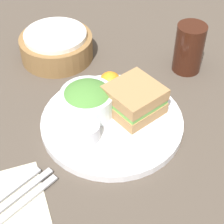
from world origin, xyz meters
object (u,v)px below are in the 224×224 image
Objects in this scene: knife at (9,202)px; drink_glass at (189,48)px; salad_bowl at (87,99)px; dressing_cup at (87,131)px; plate at (112,122)px; spoon at (3,196)px; sandwich at (134,100)px; bread_basket at (57,46)px; fork at (15,208)px.

drink_glass is at bearing 179.63° from knife.
salad_bowl is 2.20× the size of dressing_cup.
spoon is at bearing -156.19° from plate.
sandwich is at bearing -148.71° from drink_glass.
bread_basket reaches higher than knife.
dressing_cup is 0.27× the size of knife.
spoon is (-0.24, -0.11, -0.00)m from plate.
dressing_cup is at bearing -174.50° from fork.
plate reaches higher than knife.
dressing_cup is (-0.12, -0.04, -0.01)m from sandwich.
plate reaches higher than spoon.
dressing_cup is at bearing 174.85° from spoon.
salad_bowl is 0.62× the size of bread_basket.
drink_glass reaches higher than spoon.
salad_bowl is at bearing -163.72° from fork.
fork is (-0.23, -0.14, -0.00)m from plate.
knife is at bearing -152.66° from drink_glass.
drink_glass is 0.67× the size of fork.
knife is (-0.23, -0.12, -0.00)m from plate.
fork is 0.95× the size of knife.
bread_basket is (-0.10, 0.27, -0.01)m from sandwich.
salad_bowl is 0.24m from bread_basket.
knife and spoon have the same top height.
bread_basket is 1.01× the size of fork.
salad_bowl is at bearing -167.64° from knife.
bread_basket is at bearing 92.50° from salad_bowl.
drink_glass is (0.30, 0.15, 0.03)m from dressing_cup.
sandwich is 0.69× the size of knife.
bread_basket is 1.12× the size of spoon.
fork is at bearing -148.39° from plate.
salad_bowl is 0.62× the size of fork.
spoon is at bearing -157.44° from dressing_cup.
salad_bowl is 0.25m from spoon.
dressing_cup reaches higher than spoon.
plate is at bearing 180.00° from knife.
fork is 0.02m from knife.
fork is (-0.46, -0.26, -0.05)m from drink_glass.
salad_bowl is at bearing 72.49° from dressing_cup.
sandwich is at bearing -69.04° from bread_basket.
sandwich is at bearing 173.65° from spoon.
drink_glass is at bearing 16.24° from salad_bowl.
salad_bowl is at bearing -87.50° from bread_basket.
bread_basket is 0.43m from spoon.
sandwich is 0.10m from salad_bowl.
drink_glass is at bearing 27.03° from dressing_cup.
fork is at bearing 90.00° from knife.
dressing_cup is 0.34m from drink_glass.
sandwich is 1.16× the size of salad_bowl.
drink_glass reaches higher than knife.
dressing_cup is (-0.02, -0.07, -0.02)m from salad_bowl.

